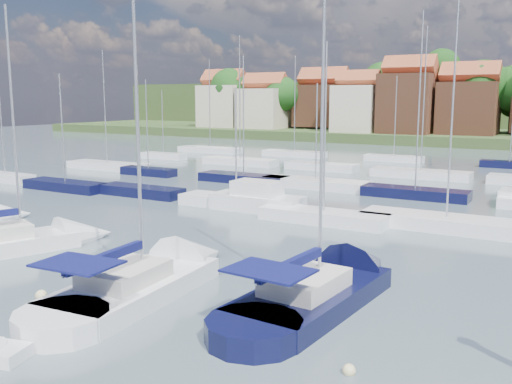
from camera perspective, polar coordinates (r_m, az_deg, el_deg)
The scene contains 10 objects.
ground at distance 58.85m, azimuth 14.46°, elevation 0.99°, with size 260.00×260.00×0.00m, color #43535B.
sailboat_left at distance 34.32m, azimuth -21.31°, elevation -4.68°, with size 6.36×10.71×14.22m.
sailboat_centre at distance 26.24m, azimuth -9.67°, elevation -8.45°, with size 4.42×13.29×17.67m.
sailboat_navy at distance 24.93m, azimuth 7.62°, elevation -9.36°, with size 4.41×13.28×18.02m.
buoy_c at distance 26.04m, azimuth -20.67°, elevation -9.89°, with size 0.50×0.50×0.50m, color beige.
buoy_d at distance 21.05m, azimuth -16.64°, elevation -14.34°, with size 0.42×0.42×0.42m, color beige.
buoy_e at distance 27.31m, azimuth 0.39°, elevation -8.36°, with size 0.48×0.48×0.48m, color #D85914.
buoy_f at distance 18.52m, azimuth 9.27°, elevation -17.48°, with size 0.42×0.42×0.42m, color beige.
buoy_g at distance 25.05m, azimuth 7.20°, elevation -10.11°, with size 0.51×0.51×0.51m, color beige.
marina_field at distance 53.66m, azimuth 15.03°, elevation 0.64°, with size 79.62×41.41×15.93m.
Camera 1 is at (15.49, -16.16, 8.35)m, focal length 40.00 mm.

